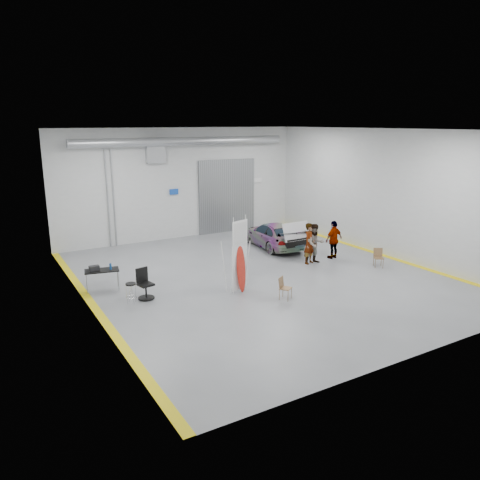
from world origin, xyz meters
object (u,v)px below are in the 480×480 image
folding_chair_near (285,292)px  office_chair (145,286)px  folding_chair_far (378,261)px  person_b (315,244)px  surfboard_display (239,262)px  sedan_car (273,235)px  person_a (310,243)px  person_c (334,240)px  work_table (100,270)px  shop_stool (131,293)px

folding_chair_near → office_chair: bearing=116.2°
folding_chair_near → folding_chair_far: bearing=-22.1°
person_b → surfboard_display: bearing=-151.2°
person_b → sedan_car: bearing=102.6°
person_a → surfboard_display: 4.94m
person_a → office_chair: (-7.94, -0.43, -0.44)m
person_c → work_table: person_c is taller
office_chair → person_c: bearing=-9.3°
person_c → folding_chair_far: bearing=103.1°
work_table → office_chair: (1.18, -1.71, -0.30)m
person_b → folding_chair_near: bearing=-130.2°
person_a → folding_chair_near: size_ratio=2.28×
surfboard_display → folding_chair_near: surfboard_display is taller
work_table → folding_chair_far: bearing=-16.1°
folding_chair_near → folding_chair_far: (5.85, 1.07, 0.00)m
sedan_car → surfboard_display: size_ratio=1.49×
person_a → work_table: (-9.12, 1.28, -0.14)m
shop_stool → surfboard_display: bearing=-14.0°
folding_chair_near → office_chair: 5.13m
sedan_car → work_table: sedan_car is taller
sedan_car → surfboard_display: bearing=51.2°
surfboard_display → office_chair: (-3.28, 1.18, -0.70)m
shop_stool → work_table: 2.06m
surfboard_display → folding_chair_far: surfboard_display is taller
folding_chair_near → work_table: bearing=109.3°
person_c → office_chair: size_ratio=1.62×
person_a → surfboard_display: bearing=-179.4°
shop_stool → person_b: bearing=3.6°
person_a → person_c: (1.50, 0.07, -0.03)m
sedan_car → surfboard_display: surfboard_display is taller
person_b → surfboard_display: size_ratio=0.62×
sedan_car → surfboard_display: (-4.83, -4.85, 0.56)m
surfboard_display → person_b: bearing=-1.5°
person_c → shop_stool: 10.07m
shop_stool → office_chair: size_ratio=0.67×
surfboard_display → folding_chair_near: bearing=-72.1°
sedan_car → person_c: person_c is taller
sedan_car → folding_chair_far: bearing=118.0°
person_a → work_table: bearing=153.6°
person_b → work_table: bearing=-176.8°
person_a → shop_stool: (-8.53, -0.64, -0.56)m
shop_stool → work_table: size_ratio=0.55×
person_c → shop_stool: (-10.03, -0.72, -0.53)m
person_c → surfboard_display: 6.39m
surfboard_display → office_chair: size_ratio=2.61×
folding_chair_far → shop_stool: folding_chair_far is taller
folding_chair_far → work_table: work_table is taller
person_a → person_c: person_a is taller
sedan_car → person_b: (0.07, -3.33, 0.28)m
sedan_car → person_a: 3.26m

